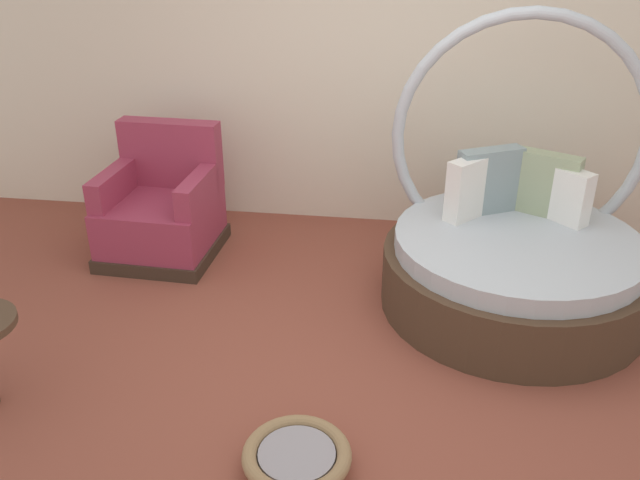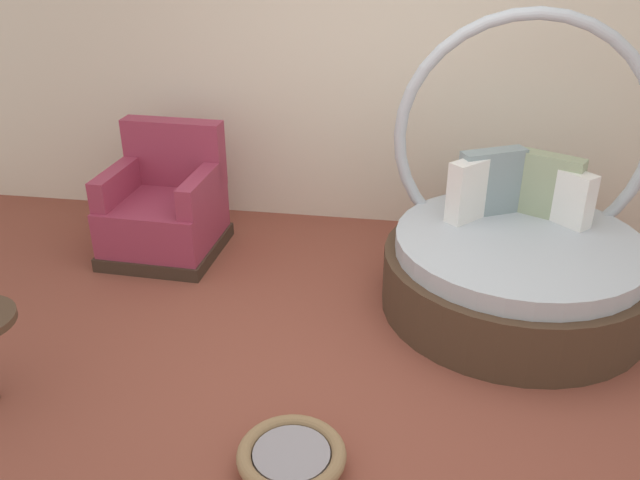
{
  "view_description": "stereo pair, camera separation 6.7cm",
  "coord_description": "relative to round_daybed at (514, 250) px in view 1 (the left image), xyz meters",
  "views": [
    {
      "loc": [
        0.29,
        -2.95,
        2.36
      ],
      "look_at": [
        -0.21,
        0.6,
        0.55
      ],
      "focal_mm": 37.32,
      "sensor_mm": 36.0,
      "label": 1
    },
    {
      "loc": [
        0.35,
        -2.94,
        2.36
      ],
      "look_at": [
        -0.21,
        0.6,
        0.55
      ],
      "focal_mm": 37.32,
      "sensor_mm": 36.0,
      "label": 2
    }
  ],
  "objects": [
    {
      "name": "pet_basket",
      "position": [
        -1.14,
        -1.69,
        -0.3
      ],
      "size": [
        0.51,
        0.51,
        0.13
      ],
      "color": "#8E704C",
      "rests_on": "ground_plane"
    },
    {
      "name": "red_armchair",
      "position": [
        -2.49,
        0.36,
        -0.04
      ],
      "size": [
        0.83,
        0.83,
        0.94
      ],
      "color": "#38281E",
      "rests_on": "ground_plane"
    },
    {
      "name": "back_wall",
      "position": [
        -1.0,
        1.2,
        1.18
      ],
      "size": [
        8.0,
        0.12,
        3.1
      ],
      "primitive_type": "cube",
      "color": "silver",
      "rests_on": "ground_plane"
    },
    {
      "name": "ground_plane",
      "position": [
        -1.0,
        -0.99,
        -0.38
      ],
      "size": [
        8.0,
        8.0,
        0.02
      ],
      "primitive_type": "cube",
      "color": "brown"
    },
    {
      "name": "round_daybed",
      "position": [
        0.0,
        0.0,
        0.0
      ],
      "size": [
        1.67,
        1.67,
        1.82
      ],
      "color": "#473323",
      "rests_on": "ground_plane"
    }
  ]
}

